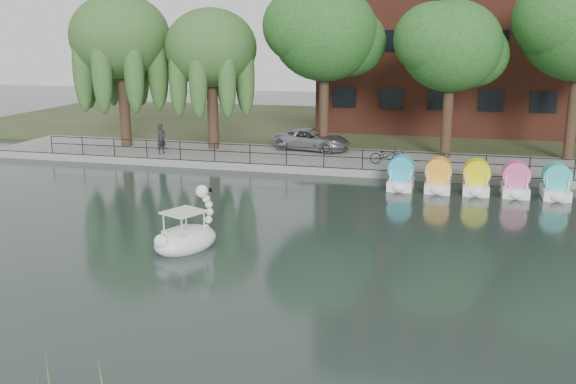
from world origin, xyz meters
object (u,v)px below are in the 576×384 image
at_px(minivan, 312,138).
at_px(pedestrian, 161,137).
at_px(bicycle, 387,155).
at_px(swan_boat, 187,235).

distance_m(minivan, pedestrian, 8.70).
relative_size(minivan, bicycle, 3.01).
bearing_deg(bicycle, pedestrian, 84.72).
xyz_separation_m(bicycle, swan_boat, (-5.21, -14.22, -0.45)).
bearing_deg(bicycle, minivan, 50.59).
distance_m(bicycle, swan_boat, 15.15).
relative_size(pedestrian, swan_boat, 0.69).
height_order(pedestrian, swan_boat, pedestrian).
bearing_deg(swan_boat, minivan, 112.84).
bearing_deg(minivan, swan_boat, -170.38).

